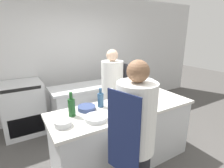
{
  "coord_description": "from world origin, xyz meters",
  "views": [
    {
      "loc": [
        -1.34,
        -1.89,
        1.95
      ],
      "look_at": [
        0.0,
        0.35,
        1.18
      ],
      "focal_mm": 28.0,
      "sensor_mm": 36.0,
      "label": 1
    }
  ],
  "objects": [
    {
      "name": "prep_counter",
      "position": [
        0.0,
        0.0,
        0.47
      ],
      "size": [
        2.15,
        0.75,
        0.93
      ],
      "color": "silver",
      "rests_on": "ground_plane"
    },
    {
      "name": "bottle_sauce",
      "position": [
        0.17,
        0.22,
        1.01
      ],
      "size": [
        0.09,
        0.09,
        0.21
      ],
      "color": "black",
      "rests_on": "prep_counter"
    },
    {
      "name": "bowl_ceramic_blue",
      "position": [
        -0.51,
        0.18,
        0.96
      ],
      "size": [
        0.25,
        0.25,
        0.06
      ],
      "color": "navy",
      "rests_on": "prep_counter"
    },
    {
      "name": "bowl_mixing_large",
      "position": [
        -0.53,
        -0.15,
        0.96
      ],
      "size": [
        0.27,
        0.27,
        0.05
      ],
      "color": "#B7BABC",
      "rests_on": "prep_counter"
    },
    {
      "name": "ground_plane",
      "position": [
        0.0,
        0.0,
        0.0
      ],
      "size": [
        16.0,
        16.0,
        0.0
      ],
      "primitive_type": "plane",
      "color": "#4C4947"
    },
    {
      "name": "chef_at_stove",
      "position": [
        0.18,
        0.63,
        0.84
      ],
      "size": [
        0.43,
        0.41,
        1.68
      ],
      "rotation": [
        0.0,
        0.0,
        -1.33
      ],
      "color": "black",
      "rests_on": "ground_plane"
    },
    {
      "name": "chef_at_prep_near",
      "position": [
        -0.35,
        -0.69,
        0.86
      ],
      "size": [
        0.45,
        0.43,
        1.72
      ],
      "rotation": [
        0.0,
        0.0,
        1.85
      ],
      "color": "black",
      "rests_on": "ground_plane"
    },
    {
      "name": "bottle_wine",
      "position": [
        -0.19,
        -0.11,
        1.01
      ],
      "size": [
        0.06,
        0.06,
        0.2
      ],
      "color": "#5B2319",
      "rests_on": "prep_counter"
    },
    {
      "name": "stockpot",
      "position": [
        0.85,
        1.13,
        1.02
      ],
      "size": [
        0.29,
        0.29,
        0.17
      ],
      "color": "silver",
      "rests_on": "pass_counter"
    },
    {
      "name": "bottle_olive_oil",
      "position": [
        -0.29,
        0.18,
        1.04
      ],
      "size": [
        0.09,
        0.09,
        0.28
      ],
      "color": "#2D5175",
      "rests_on": "prep_counter"
    },
    {
      "name": "bowl_prep_small",
      "position": [
        -0.91,
        -0.09,
        0.96
      ],
      "size": [
        0.2,
        0.2,
        0.07
      ],
      "color": "#B7BABC",
      "rests_on": "prep_counter"
    },
    {
      "name": "bottle_water",
      "position": [
        -0.08,
        0.22,
        1.02
      ],
      "size": [
        0.08,
        0.08,
        0.23
      ],
      "color": "silver",
      "rests_on": "prep_counter"
    },
    {
      "name": "pass_counter",
      "position": [
        0.34,
        1.24,
        0.47
      ],
      "size": [
        2.25,
        0.62,
        0.93
      ],
      "color": "silver",
      "rests_on": "ground_plane"
    },
    {
      "name": "oven_range",
      "position": [
        -1.21,
        1.73,
        0.52
      ],
      "size": [
        0.75,
        0.69,
        1.04
      ],
      "color": "silver",
      "rests_on": "ground_plane"
    },
    {
      "name": "bottle_vinegar",
      "position": [
        0.28,
        -0.06,
        1.0
      ],
      "size": [
        0.08,
        0.08,
        0.18
      ],
      "color": "#B2A84C",
      "rests_on": "prep_counter"
    },
    {
      "name": "wall_back",
      "position": [
        0.0,
        2.13,
        1.4
      ],
      "size": [
        8.0,
        0.06,
        2.8
      ],
      "color": "silver",
      "rests_on": "ground_plane"
    },
    {
      "name": "cutting_board",
      "position": [
        0.06,
        -0.07,
        0.94
      ],
      "size": [
        0.32,
        0.25,
        0.01
      ],
      "color": "olive",
      "rests_on": "prep_counter"
    },
    {
      "name": "bottle_cooking_oil",
      "position": [
        -0.74,
        0.11,
        1.06
      ],
      "size": [
        0.09,
        0.09,
        0.32
      ],
      "color": "#19471E",
      "rests_on": "prep_counter"
    }
  ]
}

